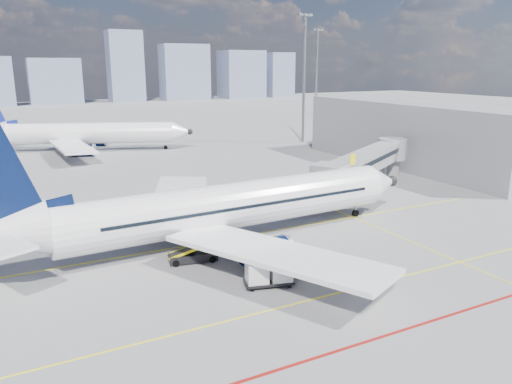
% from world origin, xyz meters
% --- Properties ---
extents(ground, '(420.00, 420.00, 0.00)m').
position_xyz_m(ground, '(0.00, 0.00, 0.00)').
color(ground, gray).
rests_on(ground, ground).
extents(apron_markings, '(90.00, 35.12, 0.01)m').
position_xyz_m(apron_markings, '(-0.58, -3.91, 0.01)').
color(apron_markings, '#FFF00D').
rests_on(apron_markings, ground).
extents(jet_bridge, '(23.55, 15.78, 6.30)m').
position_xyz_m(jet_bridge, '(23.51, 16.91, 3.74)').
color(jet_bridge, '#999BA1').
rests_on(jet_bridge, ground).
extents(terminal_block, '(10.00, 42.00, 10.00)m').
position_xyz_m(terminal_block, '(39.95, 26.00, 5.00)').
color(terminal_block, '#999BA1').
rests_on(terminal_block, ground).
extents(floodlight_mast_ne, '(3.20, 0.61, 25.45)m').
position_xyz_m(floodlight_mast_ne, '(38.00, 55.00, 13.59)').
color(floodlight_mast_ne, slate).
rests_on(floodlight_mast_ne, ground).
extents(floodlight_mast_far, '(3.20, 0.61, 25.45)m').
position_xyz_m(floodlight_mast_far, '(65.00, 90.00, 13.59)').
color(floodlight_mast_far, slate).
rests_on(floodlight_mast_far, ground).
extents(distant_skyline, '(244.40, 15.95, 29.85)m').
position_xyz_m(distant_skyline, '(-5.38, 190.00, 11.45)').
color(distant_skyline, gray).
rests_on(distant_skyline, ground).
extents(main_aircraft, '(43.01, 37.47, 12.54)m').
position_xyz_m(main_aircraft, '(-1.81, 7.44, 3.22)').
color(main_aircraft, white).
rests_on(main_aircraft, ground).
extents(second_aircraft, '(38.62, 32.72, 11.76)m').
position_xyz_m(second_aircraft, '(-4.26, 65.22, 3.22)').
color(second_aircraft, white).
rests_on(second_aircraft, ground).
extents(baggage_tug, '(2.29, 1.77, 1.42)m').
position_xyz_m(baggage_tug, '(0.98, -2.05, 0.68)').
color(baggage_tug, white).
rests_on(baggage_tug, ground).
extents(cargo_dolly, '(3.83, 2.44, 1.95)m').
position_xyz_m(cargo_dolly, '(-2.11, -2.66, 1.07)').
color(cargo_dolly, black).
rests_on(cargo_dolly, ground).
extents(belt_loader, '(5.72, 2.29, 2.30)m').
position_xyz_m(belt_loader, '(-5.25, 4.24, 0.59)').
color(belt_loader, black).
rests_on(belt_loader, ground).
extents(ramp_worker, '(0.63, 0.68, 1.57)m').
position_xyz_m(ramp_worker, '(2.88, -4.40, 0.78)').
color(ramp_worker, yellow).
rests_on(ramp_worker, ground).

